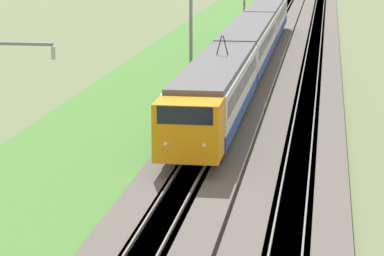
# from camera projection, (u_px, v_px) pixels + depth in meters

# --- Properties ---
(ballast_main) EXTENTS (240.00, 4.40, 0.30)m
(ballast_main) POSITION_uv_depth(u_px,v_px,m) (245.00, 77.00, 64.74)
(ballast_main) COLOR #605B56
(ballast_main) RESTS_ON ground
(ballast_adjacent) EXTENTS (240.00, 4.40, 0.30)m
(ballast_adjacent) POSITION_uv_depth(u_px,v_px,m) (310.00, 79.00, 64.08)
(ballast_adjacent) COLOR #605B56
(ballast_adjacent) RESTS_ON ground
(track_main) EXTENTS (240.00, 1.57, 0.45)m
(track_main) POSITION_uv_depth(u_px,v_px,m) (245.00, 77.00, 64.74)
(track_main) COLOR #4C4238
(track_main) RESTS_ON ground
(track_adjacent) EXTENTS (240.00, 1.57, 0.45)m
(track_adjacent) POSITION_uv_depth(u_px,v_px,m) (310.00, 79.00, 64.08)
(track_adjacent) COLOR #4C4238
(track_adjacent) RESTS_ON ground
(grass_verge) EXTENTS (240.00, 9.40, 0.12)m
(grass_verge) POSITION_uv_depth(u_px,v_px,m) (170.00, 77.00, 65.55)
(grass_verge) COLOR #4C8438
(grass_verge) RESTS_ON ground
(passenger_train) EXTENTS (59.09, 2.95, 4.84)m
(passenger_train) POSITION_uv_depth(u_px,v_px,m) (248.00, 45.00, 66.22)
(passenger_train) COLOR orange
(passenger_train) RESTS_ON ground
(catenary_mast_mid) EXTENTS (0.22, 2.56, 8.83)m
(catenary_mast_mid) POSITION_uv_depth(u_px,v_px,m) (192.00, 24.00, 58.15)
(catenary_mast_mid) COLOR slate
(catenary_mast_mid) RESTS_ON ground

